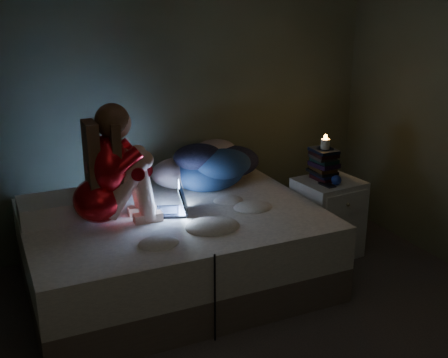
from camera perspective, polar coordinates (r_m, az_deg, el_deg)
floor at (r=3.48m, az=6.41°, el=-17.74°), size 3.60×3.80×0.02m
wall_back at (r=4.61m, az=-5.34°, el=9.09°), size 3.60×0.02×2.60m
bed at (r=4.08m, az=-5.23°, el=-7.16°), size 2.06×1.55×0.57m
pillow at (r=4.00m, az=-17.06°, el=-2.92°), size 0.50×0.36×0.14m
woman at (r=3.70m, az=-13.18°, el=1.28°), size 0.52×0.34×0.83m
laptop at (r=3.91m, az=-6.36°, el=-1.98°), size 0.39×0.33×0.23m
clothes_pile at (r=4.43m, az=-1.76°, el=1.64°), size 0.70×0.58×0.39m
nightstand at (r=4.59m, az=10.65°, el=-3.94°), size 0.52×0.47×0.64m
book_stack at (r=4.46m, az=10.34°, el=1.51°), size 0.19×0.25×0.26m
candle at (r=4.41m, az=10.46°, el=3.60°), size 0.07×0.07×0.08m
phone at (r=4.36m, az=10.49°, el=-0.57°), size 0.07×0.14×0.01m
blue_orb at (r=4.36m, az=11.46°, el=-0.13°), size 0.08×0.08×0.08m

